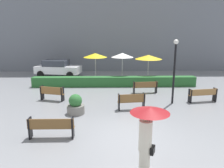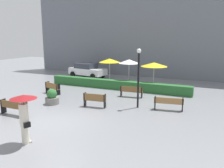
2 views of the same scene
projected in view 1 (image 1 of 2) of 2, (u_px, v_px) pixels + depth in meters
The scene contains 15 objects.
ground_plane at pixel (128, 134), 9.40m from camera, with size 60.00×60.00×0.00m, color gray.
bench_far_left at pixel (52, 92), 13.82m from camera, with size 1.56×0.75×0.90m.
bench_back_row at pixel (145, 86), 15.51m from camera, with size 1.74×0.53×0.83m.
bench_far_right at pixel (203, 94), 13.55m from camera, with size 1.81×0.62×0.83m.
bench_mid_center at pixel (131, 100), 12.19m from camera, with size 1.53×0.48×0.91m.
bench_near_left at pixel (51, 126), 8.89m from camera, with size 1.84×0.37×0.87m.
pedestrian_with_umbrella at pixel (147, 131), 6.28m from camera, with size 1.11×1.11×2.19m.
planter_pot at pixel (76, 105), 11.62m from camera, with size 0.92×0.92×1.06m.
lamp_post at pixel (175, 65), 12.87m from camera, with size 0.28×0.28×3.79m.
patio_umbrella_yellow at pixel (95, 55), 19.00m from camera, with size 2.02×2.02×2.41m.
patio_umbrella_white at pixel (122, 55), 18.25m from camera, with size 1.84×1.84×2.50m.
patio_umbrella_yellow_far at pixel (149, 57), 18.57m from camera, with size 2.26×2.26×2.31m.
hedge_strip at pixel (114, 82), 17.48m from camera, with size 12.75×0.70×0.77m, color #28602D.
building_facade at pixel (115, 18), 23.68m from camera, with size 28.00×1.20×11.17m, color slate.
parked_car at pixel (58, 68), 21.31m from camera, with size 4.43×2.53×1.57m.
Camera 1 is at (-0.88, -8.65, 4.22)m, focal length 35.65 mm.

